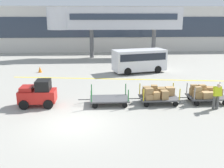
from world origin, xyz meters
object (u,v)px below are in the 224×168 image
baggage_handler (217,95)px  safety_cone_far (40,69)px  baggage_cart_lead (109,99)px  baggage_tug (38,94)px  shuttle_van (139,59)px  baggage_cart_middle (157,94)px  baggage_cart_tail (206,94)px

baggage_handler → safety_cone_far: 15.88m
baggage_cart_lead → baggage_handler: baggage_handler is taller
baggage_tug → shuttle_van: shuttle_van is taller
baggage_cart_lead → baggage_cart_middle: same height
baggage_cart_tail → safety_cone_far: size_ratio=5.46×
baggage_cart_lead → safety_cone_far: (-5.99, 9.19, -0.07)m
baggage_cart_middle → shuttle_van: bearing=87.9°
shuttle_van → safety_cone_far: (-9.24, 0.44, -0.96)m
baggage_cart_middle → baggage_cart_tail: baggage_cart_tail is taller
baggage_cart_lead → shuttle_van: 9.38m
baggage_cart_middle → shuttle_van: shuttle_van is taller
baggage_cart_tail → baggage_tug: bearing=-179.6°
baggage_tug → baggage_cart_middle: bearing=0.8°
baggage_cart_middle → baggage_cart_tail: 3.01m
baggage_cart_tail → safety_cone_far: 15.03m
baggage_cart_lead → safety_cone_far: size_ratio=5.46×
baggage_tug → baggage_cart_tail: size_ratio=0.70×
shuttle_van → safety_cone_far: 9.30m
shuttle_van → safety_cone_far: bearing=177.3°
baggage_handler → baggage_cart_middle: bearing=157.4°
shuttle_van → safety_cone_far: shuttle_van is taller
baggage_cart_tail → baggage_handler: bearing=-87.0°
baggage_cart_lead → baggage_cart_tail: size_ratio=1.00×
baggage_cart_lead → baggage_handler: size_ratio=1.92×
shuttle_van → safety_cone_far: size_ratio=9.31×
baggage_cart_tail → baggage_handler: baggage_handler is taller
baggage_tug → baggage_handler: size_ratio=1.35×
shuttle_van → baggage_cart_lead: bearing=-110.4°
baggage_cart_lead → shuttle_van: shuttle_van is taller
baggage_cart_middle → safety_cone_far: size_ratio=5.46×
baggage_handler → shuttle_van: shuttle_van is taller
baggage_handler → safety_cone_far: bearing=139.1°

